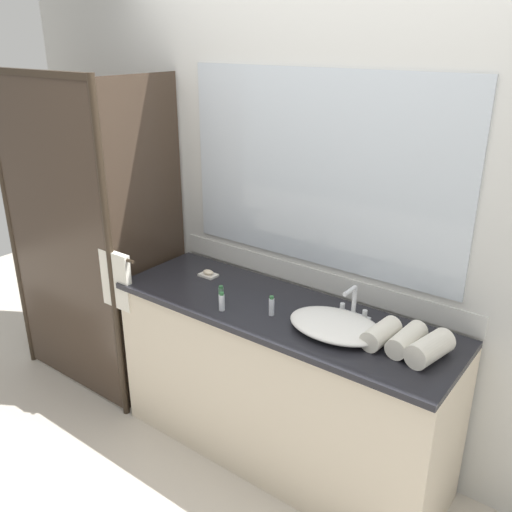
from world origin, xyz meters
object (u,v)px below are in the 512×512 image
(soap_dish, at_px, (208,274))
(amenity_bottle_conditioner, at_px, (272,306))
(amenity_bottle_lotion, at_px, (222,302))
(amenity_bottle_shampoo, at_px, (221,294))
(rolled_towel_middle, at_px, (407,340))
(rolled_towel_near_edge, at_px, (430,349))
(rolled_towel_far_edge, at_px, (381,333))
(sink_basin, at_px, (336,325))
(faucet, at_px, (353,308))

(soap_dish, distance_m, amenity_bottle_conditioner, 0.58)
(amenity_bottle_lotion, xyz_separation_m, amenity_bottle_shampoo, (-0.06, 0.07, -0.00))
(amenity_bottle_conditioner, distance_m, rolled_towel_middle, 0.66)
(rolled_towel_near_edge, xyz_separation_m, rolled_towel_far_edge, (-0.22, 0.01, -0.01))
(amenity_bottle_conditioner, bearing_deg, sink_basin, 7.48)
(sink_basin, bearing_deg, amenity_bottle_conditioner, -172.52)
(rolled_towel_far_edge, bearing_deg, faucet, 148.03)
(amenity_bottle_lotion, height_order, amenity_bottle_shampoo, amenity_bottle_lotion)
(amenity_bottle_shampoo, bearing_deg, sink_basin, 7.60)
(soap_dish, distance_m, rolled_towel_near_edge, 1.32)
(amenity_bottle_lotion, bearing_deg, amenity_bottle_conditioner, 25.20)
(amenity_bottle_conditioner, xyz_separation_m, amenity_bottle_shampoo, (-0.29, -0.04, -0.01))
(amenity_bottle_conditioner, xyz_separation_m, rolled_towel_middle, (0.65, 0.09, -0.00))
(sink_basin, height_order, rolled_towel_far_edge, rolled_towel_far_edge)
(sink_basin, xyz_separation_m, amenity_bottle_shampoo, (-0.62, -0.08, 0.01))
(soap_dish, xyz_separation_m, rolled_towel_middle, (1.21, -0.07, 0.03))
(rolled_towel_middle, bearing_deg, sink_basin, -170.83)
(amenity_bottle_lotion, relative_size, amenity_bottle_conditioner, 0.95)
(sink_basin, relative_size, amenity_bottle_lotion, 4.70)
(rolled_towel_middle, bearing_deg, soap_dish, 176.72)
(sink_basin, bearing_deg, rolled_towel_far_edge, 9.34)
(soap_dish, height_order, rolled_towel_near_edge, rolled_towel_near_edge)
(rolled_towel_far_edge, bearing_deg, sink_basin, -170.66)
(soap_dish, bearing_deg, amenity_bottle_lotion, -39.32)
(sink_basin, distance_m, amenity_bottle_lotion, 0.58)
(amenity_bottle_lotion, xyz_separation_m, rolled_towel_middle, (0.88, 0.20, 0.00))
(amenity_bottle_lotion, xyz_separation_m, rolled_towel_far_edge, (0.77, 0.18, 0.00))
(amenity_bottle_lotion, relative_size, rolled_towel_far_edge, 0.46)
(soap_dish, relative_size, rolled_towel_far_edge, 0.48)
(rolled_towel_near_edge, xyz_separation_m, rolled_towel_middle, (-0.11, 0.02, -0.01))
(amenity_bottle_lotion, distance_m, rolled_towel_near_edge, 1.00)
(faucet, bearing_deg, rolled_towel_far_edge, -31.97)
(faucet, relative_size, soap_dish, 1.73)
(sink_basin, xyz_separation_m, rolled_towel_near_edge, (0.43, 0.03, 0.02))
(sink_basin, xyz_separation_m, soap_dish, (-0.89, 0.12, -0.02))
(soap_dish, distance_m, amenity_bottle_shampoo, 0.34)
(sink_basin, distance_m, amenity_bottle_conditioner, 0.33)
(sink_basin, relative_size, faucet, 2.62)
(amenity_bottle_conditioner, distance_m, rolled_towel_far_edge, 0.55)
(faucet, height_order, rolled_towel_middle, faucet)
(amenity_bottle_lotion, distance_m, amenity_bottle_shampoo, 0.09)
(soap_dish, bearing_deg, rolled_towel_middle, -3.28)
(amenity_bottle_lotion, distance_m, amenity_bottle_conditioner, 0.25)
(amenity_bottle_conditioner, bearing_deg, rolled_towel_middle, 8.32)
(soap_dish, bearing_deg, faucet, 2.88)
(soap_dish, height_order, amenity_bottle_lotion, amenity_bottle_lotion)
(amenity_bottle_lotion, bearing_deg, soap_dish, 140.68)
(soap_dish, relative_size, amenity_bottle_conditioner, 0.99)
(soap_dish, xyz_separation_m, rolled_towel_near_edge, (1.32, -0.09, 0.04))
(faucet, distance_m, amenity_bottle_conditioner, 0.39)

